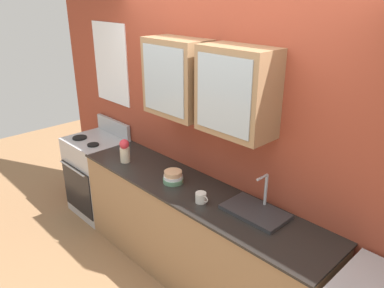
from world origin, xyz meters
TOP-DOWN VIEW (x-y plane):
  - ground_plane at (0.00, 0.00)m, footprint 10.00×10.00m
  - back_wall_unit at (-0.01, 0.31)m, footprint 5.00×0.41m
  - counter at (0.00, 0.00)m, footprint 2.61×0.58m
  - stove_range at (-1.61, -0.00)m, footprint 0.66×0.60m
  - sink_faucet at (0.60, 0.09)m, footprint 0.49×0.30m
  - bowl_stack at (-0.21, -0.03)m, footprint 0.18×0.18m
  - vase at (-0.87, -0.09)m, footprint 0.10×0.10m
  - cup_near_sink at (0.20, -0.09)m, footprint 0.12×0.09m

SIDE VIEW (x-z plane):
  - ground_plane at x=0.00m, z-range 0.00..0.00m
  - counter at x=0.00m, z-range 0.00..0.94m
  - stove_range at x=-1.61m, z-range -0.08..1.03m
  - sink_faucet at x=0.60m, z-range 0.81..1.11m
  - cup_near_sink at x=0.20m, z-range 0.94..1.02m
  - bowl_stack at x=-0.21m, z-range 0.93..1.04m
  - vase at x=-0.87m, z-range 0.94..1.17m
  - back_wall_unit at x=-0.01m, z-range 0.08..2.75m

